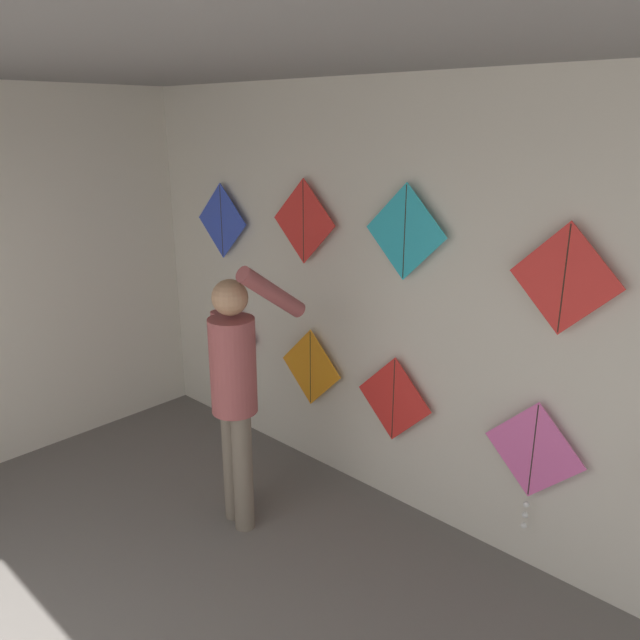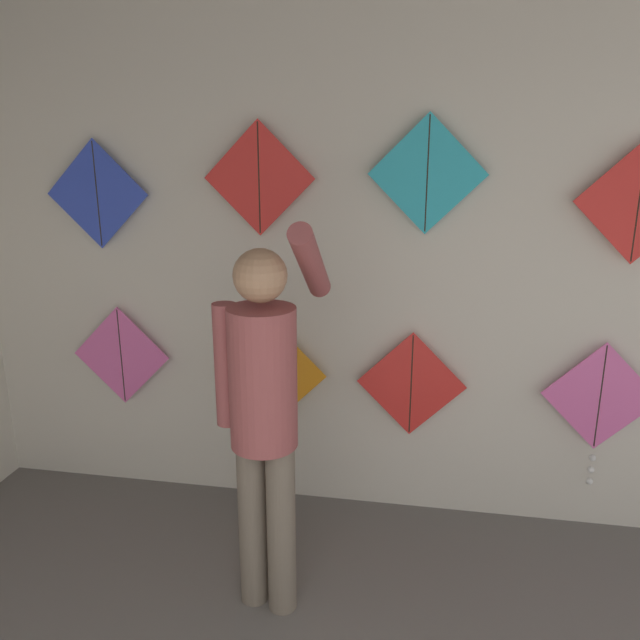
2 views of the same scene
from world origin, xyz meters
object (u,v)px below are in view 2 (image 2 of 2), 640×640
at_px(kite_5, 97,194).
at_px(kite_6, 259,178).
at_px(kite_0, 121,356).
at_px(kite_2, 411,384).
at_px(kite_3, 599,403).
at_px(shopkeeper, 264,403).
at_px(kite_7, 427,174).
at_px(kite_1, 275,373).
at_px(kite_8, 639,202).

relative_size(kite_5, kite_6, 1.00).
relative_size(kite_0, kite_2, 1.00).
distance_m(kite_2, kite_3, 0.97).
relative_size(kite_3, kite_5, 1.35).
bearing_deg(kite_6, kite_5, 180.00).
distance_m(shopkeeper, kite_7, 1.38).
bearing_deg(kite_7, kite_0, 180.00).
bearing_deg(kite_5, shopkeeper, -36.34).
bearing_deg(kite_0, kite_7, 0.00).
height_order(kite_0, kite_6, kite_6).
height_order(kite_1, kite_7, kite_7).
bearing_deg(kite_2, kite_5, 180.00).
xyz_separation_m(kite_0, kite_3, (2.65, -0.00, -0.10)).
xyz_separation_m(kite_0, kite_8, (2.71, 0.00, 0.93)).
distance_m(kite_2, kite_5, 2.00).
xyz_separation_m(kite_2, kite_3, (0.97, -0.00, -0.04)).
height_order(kite_2, kite_5, kite_5).
height_order(kite_3, kite_5, kite_5).
bearing_deg(kite_2, shopkeeper, -125.18).
bearing_deg(kite_3, kite_1, 179.97).
bearing_deg(kite_2, kite_1, 180.00).
bearing_deg(kite_6, kite_1, 0.00).
relative_size(kite_2, kite_7, 1.00).
height_order(shopkeeper, kite_3, shopkeeper).
distance_m(kite_0, kite_7, 2.01).
bearing_deg(kite_5, kite_8, 0.00).
bearing_deg(kite_1, kite_6, 180.00).
bearing_deg(shopkeeper, kite_0, 154.82).
height_order(kite_1, kite_6, kite_6).
relative_size(kite_3, kite_7, 1.35).
bearing_deg(kite_1, kite_8, 0.00).
xyz_separation_m(kite_5, kite_6, (0.91, 0.00, 0.09)).
distance_m(kite_3, kite_7, 1.48).
xyz_separation_m(kite_1, kite_5, (-0.97, 0.00, 0.98)).
relative_size(shopkeeper, kite_7, 2.98).
relative_size(shopkeeper, kite_2, 2.98).
xyz_separation_m(shopkeeper, kite_5, (-1.14, 0.84, 0.78)).
bearing_deg(kite_8, kite_1, 180.00).
relative_size(kite_2, kite_8, 1.00).
bearing_deg(kite_5, kite_6, 0.00).
distance_m(kite_0, kite_3, 2.65).
height_order(kite_5, kite_6, kite_6).
relative_size(kite_0, kite_3, 0.74).
bearing_deg(kite_6, kite_2, 0.00).
relative_size(shopkeeper, kite_6, 2.98).
relative_size(kite_1, kite_8, 1.00).
relative_size(kite_1, kite_2, 1.00).
distance_m(kite_1, kite_5, 1.38).
xyz_separation_m(shopkeeper, kite_3, (1.56, 0.84, -0.25)).
height_order(kite_1, kite_5, kite_5).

